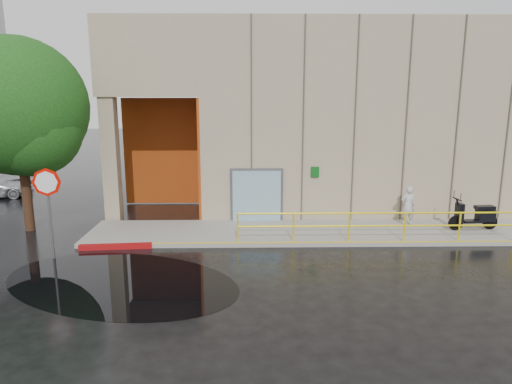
# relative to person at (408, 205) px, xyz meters

# --- Properties ---
(ground) EXTENTS (120.00, 120.00, 0.00)m
(ground) POSITION_rel_person_xyz_m (-6.02, -5.23, -0.91)
(ground) COLOR black
(ground) RESTS_ON ground
(sidewalk) EXTENTS (20.00, 3.00, 0.15)m
(sidewalk) POSITION_rel_person_xyz_m (-2.02, -0.73, -0.83)
(sidewalk) COLOR gray
(sidewalk) RESTS_ON ground
(building) EXTENTS (20.00, 10.17, 8.00)m
(building) POSITION_rel_person_xyz_m (-0.92, 5.76, 3.30)
(building) COLOR gray
(building) RESTS_ON ground
(guardrail) EXTENTS (9.56, 0.06, 1.03)m
(guardrail) POSITION_rel_person_xyz_m (-1.77, -2.08, -0.23)
(guardrail) COLOR yellow
(guardrail) RESTS_ON sidewalk
(person) EXTENTS (0.55, 0.37, 1.51)m
(person) POSITION_rel_person_xyz_m (0.00, 0.00, 0.00)
(person) COLOR #BCBDC2
(person) RESTS_ON sidewalk
(scooter) EXTENTS (1.90, 0.73, 1.45)m
(scooter) POSITION_rel_person_xyz_m (2.24, -0.74, 0.08)
(scooter) COLOR black
(scooter) RESTS_ON sidewalk
(stop_sign) EXTENTS (0.87, 0.12, 2.90)m
(stop_sign) POSITION_rel_person_xyz_m (-12.32, -3.17, 1.18)
(stop_sign) COLOR #5C5C60
(stop_sign) RESTS_ON ground
(red_curb) EXTENTS (2.41, 0.36, 0.18)m
(red_curb) POSITION_rel_person_xyz_m (-10.61, -2.29, -0.82)
(red_curb) COLOR #980C0E
(red_curb) RESTS_ON ground
(puddle) EXTENTS (8.07, 6.58, 0.01)m
(puddle) POSITION_rel_person_xyz_m (-9.72, -5.05, -0.90)
(puddle) COLOR black
(puddle) RESTS_ON ground
(tree_near) EXTENTS (5.01, 5.01, 7.16)m
(tree_near) POSITION_rel_person_xyz_m (-14.37, -0.07, 3.55)
(tree_near) COLOR black
(tree_near) RESTS_ON ground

